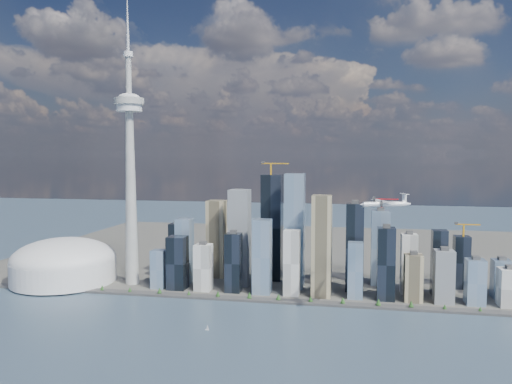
% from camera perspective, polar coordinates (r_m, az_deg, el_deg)
% --- Properties ---
extents(ground, '(4000.00, 4000.00, 0.00)m').
position_cam_1_polar(ground, '(648.08, -0.48, -18.78)').
color(ground, '#33485A').
rests_on(ground, ground).
extents(seawall, '(1100.00, 22.00, 4.00)m').
position_cam_1_polar(seawall, '(879.66, 2.79, -12.36)').
color(seawall, '#383838').
rests_on(seawall, ground).
extents(land, '(1400.00, 900.00, 3.00)m').
position_cam_1_polar(land, '(1314.42, 5.56, -6.80)').
color(land, '#4C4C47').
rests_on(land, ground).
extents(shoreline_trees, '(960.53, 7.20, 8.80)m').
position_cam_1_polar(shoreline_trees, '(877.74, 2.79, -11.93)').
color(shoreline_trees, '#3F2D1E').
rests_on(shoreline_trees, seawall).
extents(skyscraper_cluster, '(736.00, 142.00, 237.41)m').
position_cam_1_polar(skyscraper_cluster, '(940.76, 7.18, -6.82)').
color(skyscraper_cluster, black).
rests_on(skyscraper_cluster, land).
extents(needle_tower, '(56.00, 56.00, 550.50)m').
position_cam_1_polar(needle_tower, '(987.20, -14.18, 3.11)').
color(needle_tower, '#9C9D97').
rests_on(needle_tower, land).
extents(dome_stadium, '(200.00, 200.00, 86.00)m').
position_cam_1_polar(dome_stadium, '(1067.18, -21.11, -7.59)').
color(dome_stadium, white).
rests_on(dome_stadium, land).
extents(airplane, '(77.25, 69.08, 19.33)m').
position_cam_1_polar(airplane, '(761.61, 14.56, -1.28)').
color(airplane, white).
rests_on(airplane, ground).
extents(sailboat_west, '(6.34, 2.99, 8.79)m').
position_cam_1_polar(sailboat_west, '(752.18, -5.59, -15.23)').
color(sailboat_west, white).
rests_on(sailboat_west, ground).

